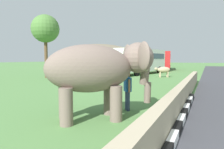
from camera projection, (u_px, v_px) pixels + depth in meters
barrier_parapet at (168, 114)px, 6.12m from camera, size 28.00×0.36×1.00m
elephant at (100, 69)px, 7.19m from camera, size 3.78×3.88×2.80m
person_handler at (128, 89)px, 8.41m from camera, size 0.56×0.45×1.66m
bus_white at (142, 59)px, 28.08m from camera, size 9.93×4.72×3.50m
bus_red at (164, 59)px, 39.53m from camera, size 9.80×4.09×3.50m
bus_teal at (153, 59)px, 48.72m from camera, size 8.93×2.73×3.50m
cow_near at (163, 70)px, 23.40m from camera, size 1.31×1.84×1.23m
cow_mid at (121, 70)px, 23.14m from camera, size 1.00×1.92×1.23m
tree_distant at (45, 29)px, 22.43m from camera, size 3.10×3.10×7.08m
hill_east at (100, 65)px, 67.56m from camera, size 37.49×29.99×13.99m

